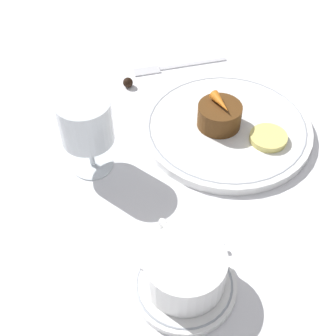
% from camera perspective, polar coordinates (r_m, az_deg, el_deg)
% --- Properties ---
extents(ground_plane, '(3.00, 3.00, 0.00)m').
position_cam_1_polar(ground_plane, '(0.77, 2.80, 3.97)').
color(ground_plane, white).
extents(dinner_plate, '(0.28, 0.28, 0.01)m').
position_cam_1_polar(dinner_plate, '(0.78, 7.19, 4.91)').
color(dinner_plate, white).
rests_on(dinner_plate, ground_plane).
extents(saucer, '(0.13, 0.13, 0.01)m').
position_cam_1_polar(saucer, '(0.59, 1.99, -14.03)').
color(saucer, white).
rests_on(saucer, ground_plane).
extents(coffee_cup, '(0.13, 0.10, 0.05)m').
position_cam_1_polar(coffee_cup, '(0.57, 2.07, -12.17)').
color(coffee_cup, white).
rests_on(coffee_cup, saucer).
extents(spoon, '(0.02, 0.12, 0.00)m').
position_cam_1_polar(spoon, '(0.61, 0.59, -10.90)').
color(spoon, silver).
rests_on(spoon, saucer).
extents(wine_glass, '(0.08, 0.08, 0.12)m').
position_cam_1_polar(wine_glass, '(0.67, -10.03, 5.35)').
color(wine_glass, silver).
rests_on(wine_glass, ground_plane).
extents(fork, '(0.04, 0.18, 0.01)m').
position_cam_1_polar(fork, '(0.91, 0.24, 12.22)').
color(fork, silver).
rests_on(fork, ground_plane).
extents(dessert_cake, '(0.07, 0.07, 0.04)m').
position_cam_1_polar(dessert_cake, '(0.76, 6.28, 6.35)').
color(dessert_cake, '#563314').
rests_on(dessert_cake, dinner_plate).
extents(carrot_garnish, '(0.05, 0.02, 0.02)m').
position_cam_1_polar(carrot_garnish, '(0.74, 6.45, 7.93)').
color(carrot_garnish, orange).
rests_on(carrot_garnish, dessert_cake).
extents(pineapple_slice, '(0.06, 0.06, 0.01)m').
position_cam_1_polar(pineapple_slice, '(0.75, 12.13, 3.62)').
color(pineapple_slice, '#EFE075').
rests_on(pineapple_slice, dinner_plate).
extents(chocolate_truffle, '(0.02, 0.02, 0.02)m').
position_cam_1_polar(chocolate_truffle, '(0.86, -4.91, 10.34)').
color(chocolate_truffle, black).
rests_on(chocolate_truffle, ground_plane).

